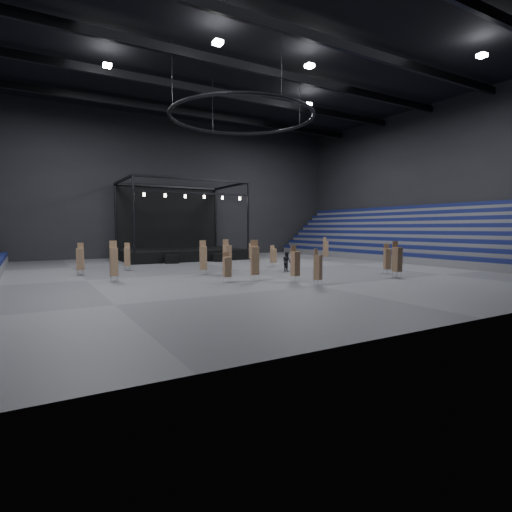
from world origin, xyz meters
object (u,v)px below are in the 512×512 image
chair_stack_4 (203,257)px  chair_stack_8 (255,260)px  crew_member (287,262)px  chair_stack_3 (295,263)px  chair_stack_7 (80,259)px  stage (179,247)px  chair_stack_2 (387,258)px  chair_stack_6 (227,256)px  flight_case_left (172,259)px  chair_stack_5 (114,261)px  flight_case_mid (220,258)px  chair_stack_10 (397,259)px  flight_case_right (218,258)px  chair_stack_1 (326,248)px  chair_stack_12 (318,267)px  chair_stack_9 (227,266)px  man_center (295,261)px  chair_stack_11 (127,256)px  chair_stack_13 (273,255)px  chair_stack_0 (251,252)px

chair_stack_4 → chair_stack_8: 5.35m
chair_stack_4 → crew_member: 7.31m
chair_stack_3 → chair_stack_7: chair_stack_7 is taller
stage → crew_member: (3.13, -18.47, -0.62)m
chair_stack_2 → chair_stack_6: size_ratio=0.87×
flight_case_left → chair_stack_5: (-7.95, -11.97, 0.98)m
flight_case_mid → crew_member: (0.78, -11.78, 0.38)m
flight_case_mid → chair_stack_3: size_ratio=0.55×
crew_member → stage: bearing=10.7°
flight_case_left → chair_stack_10: 22.67m
flight_case_right → chair_stack_1: size_ratio=0.47×
stage → chair_stack_12: stage is taller
chair_stack_9 → man_center: size_ratio=1.31×
chair_stack_7 → chair_stack_11: (3.94, 1.62, -0.05)m
man_center → chair_stack_7: bearing=-24.0°
stage → chair_stack_2: 25.71m
chair_stack_9 → crew_member: 8.46m
chair_stack_11 → crew_member: (11.63, -7.49, -0.42)m
chair_stack_11 → chair_stack_12: 17.60m
chair_stack_6 → chair_stack_11: (-6.30, 6.87, -0.18)m
chair_stack_13 → man_center: size_ratio=1.30×
chair_stack_4 → chair_stack_12: 9.81m
man_center → flight_case_right: bearing=-86.7°
stage → man_center: 18.45m
chair_stack_11 → man_center: 14.60m
flight_case_left → chair_stack_3: bearing=-80.8°
chair_stack_7 → chair_stack_13: 16.93m
stage → flight_case_right: bearing=-69.4°
flight_case_left → chair_stack_6: 11.70m
flight_case_mid → chair_stack_4: 12.58m
flight_case_left → flight_case_mid: (5.34, -0.47, 0.00)m
chair_stack_3 → chair_stack_11: bearing=118.5°
flight_case_right → chair_stack_5: size_ratio=0.44×
stage → chair_stack_10: stage is taller
chair_stack_7 → chair_stack_10: 24.34m
chair_stack_10 → crew_member: 8.99m
chair_stack_2 → chair_stack_7: size_ratio=0.96×
chair_stack_13 → flight_case_left: bearing=130.8°
flight_case_right → chair_stack_9: 17.52m
chair_stack_8 → chair_stack_3: bearing=-17.9°
chair_stack_3 → chair_stack_7: (-12.35, 11.57, 0.02)m
chair_stack_4 → chair_stack_8: (1.76, -5.05, 0.07)m
chair_stack_5 → chair_stack_13: (15.33, 3.85, -0.35)m
chair_stack_12 → chair_stack_6: bearing=83.6°
chair_stack_10 → chair_stack_12: bearing=-178.3°
chair_stack_10 → chair_stack_12: chair_stack_10 is taller
stage → chair_stack_5: (-10.94, -18.19, -0.01)m
chair_stack_1 → chair_stack_11: size_ratio=1.09×
chair_stack_9 → flight_case_right: bearing=74.3°
chair_stack_0 → chair_stack_1: size_ratio=0.78×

